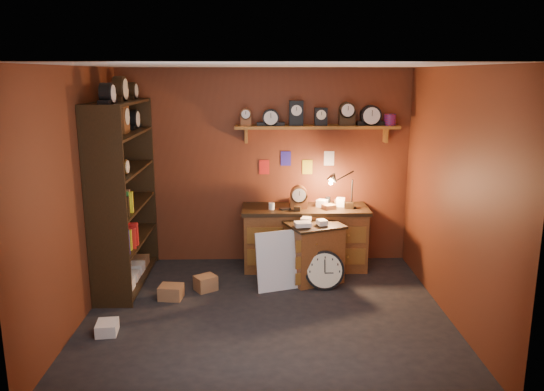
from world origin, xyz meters
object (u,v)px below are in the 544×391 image
Objects in this scene: workbench at (305,234)px; low_cabinet at (314,250)px; big_round_clock at (324,270)px; shelving_unit at (121,187)px.

workbench is 2.02× the size of low_cabinet.
low_cabinet is at bearing 109.86° from big_round_clock.
shelving_unit reaches higher than big_round_clock.
shelving_unit is 2.56m from low_cabinet.
low_cabinet is 1.72× the size of big_round_clock.
workbench reaches higher than big_round_clock.
shelving_unit is 1.51× the size of workbench.
workbench is at bearing 77.10° from low_cabinet.
workbench is at bearing 103.27° from big_round_clock.
low_cabinet is (0.08, -0.49, -0.06)m from workbench.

